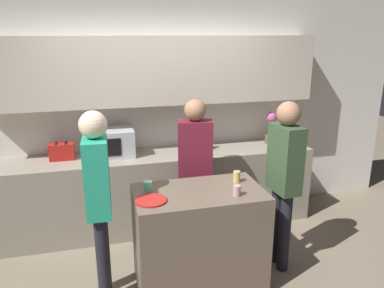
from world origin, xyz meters
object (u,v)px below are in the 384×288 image
(cup_0, at_px, (237,191))
(person_left, at_px, (284,173))
(bottle_2, at_px, (206,142))
(person_center, at_px, (98,192))
(microwave, at_px, (110,143))
(potted_plant, at_px, (271,128))
(person_right, at_px, (195,164))
(bottle_0, at_px, (193,142))
(toaster, at_px, (62,151))
(cup_1, at_px, (237,177))
(plate_on_island, at_px, (151,200))
(cup_2, at_px, (148,186))
(bottle_1, at_px, (201,142))

(cup_0, distance_m, person_left, 0.61)
(bottle_2, height_order, cup_0, bottle_2)
(person_center, bearing_deg, microwave, 174.95)
(potted_plant, distance_m, person_right, 1.33)
(potted_plant, distance_m, bottle_0, 1.03)
(toaster, bearing_deg, person_center, -73.33)
(toaster, bearing_deg, cup_0, -43.67)
(toaster, height_order, bottle_2, bottle_2)
(cup_1, bearing_deg, potted_plant, 52.15)
(bottle_2, relative_size, cup_1, 2.35)
(bottle_2, distance_m, person_left, 1.19)
(plate_on_island, xyz_separation_m, cup_2, (0.01, 0.21, 0.04))
(toaster, xyz_separation_m, plate_on_island, (0.77, -1.34, -0.06))
(bottle_1, xyz_separation_m, person_left, (0.50, -1.05, -0.04))
(cup_0, xyz_separation_m, person_center, (-1.12, 0.20, 0.02))
(bottle_0, distance_m, cup_1, 1.07)
(person_center, xyz_separation_m, person_right, (0.96, 0.55, -0.03))
(bottle_0, distance_m, cup_2, 1.25)
(bottle_0, distance_m, bottle_2, 0.16)
(potted_plant, height_order, bottle_2, potted_plant)
(potted_plant, distance_m, cup_0, 1.73)
(microwave, height_order, person_left, person_left)
(plate_on_island, xyz_separation_m, person_right, (0.55, 0.68, 0.03))
(potted_plant, relative_size, person_right, 0.24)
(plate_on_island, height_order, cup_0, cup_0)
(bottle_0, height_order, bottle_2, bottle_0)
(bottle_1, relative_size, cup_1, 2.88)
(cup_0, bearing_deg, microwave, 124.30)
(cup_0, distance_m, person_center, 1.14)
(cup_1, distance_m, person_center, 1.23)
(potted_plant, height_order, bottle_1, potted_plant)
(person_right, bearing_deg, person_center, 41.40)
(potted_plant, xyz_separation_m, bottle_2, (-0.86, -0.06, -0.10))
(plate_on_island, bearing_deg, toaster, 119.87)
(potted_plant, height_order, person_left, person_left)
(microwave, xyz_separation_m, plate_on_island, (0.25, -1.34, -0.12))
(microwave, height_order, potted_plant, potted_plant)
(person_left, height_order, person_center, person_center)
(potted_plant, distance_m, bottle_2, 0.87)
(toaster, distance_m, cup_1, 1.95)
(bottle_0, relative_size, person_center, 0.17)
(potted_plant, bearing_deg, cup_1, -127.85)
(toaster, distance_m, bottle_1, 1.55)
(potted_plant, relative_size, person_center, 0.24)
(person_left, bearing_deg, plate_on_island, 92.45)
(potted_plant, xyz_separation_m, bottle_0, (-1.02, -0.08, -0.09))
(potted_plant, height_order, plate_on_island, potted_plant)
(bottle_0, height_order, cup_0, bottle_0)
(bottle_0, bearing_deg, cup_2, -122.78)
(cup_1, bearing_deg, plate_on_island, -165.98)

